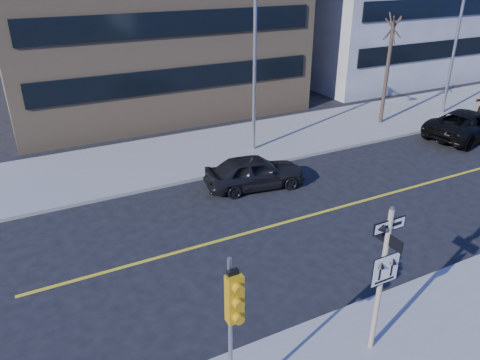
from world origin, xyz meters
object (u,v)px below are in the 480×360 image
parked_car_c (468,124)px  streetlight_a (257,60)px  sign_pole (382,274)px  streetlight_b (460,39)px  parked_car_a (255,172)px  traffic_signal (234,311)px  street_tree_west (393,30)px

parked_car_c → streetlight_a: size_ratio=0.71×
sign_pole → parked_car_c: sign_pole is taller
sign_pole → streetlight_b: 22.48m
parked_car_c → sign_pole: bearing=112.6°
sign_pole → streetlight_b: streetlight_b is taller
parked_car_a → parked_car_c: parked_car_c is taller
parked_car_a → parked_car_c: (13.73, 0.09, 0.05)m
streetlight_b → traffic_signal: bearing=-148.6°
parked_car_a → street_tree_west: bearing=-61.1°
streetlight_b → streetlight_a: bearing=180.0°
sign_pole → parked_car_a: bearing=78.5°
sign_pole → street_tree_west: bearing=46.7°
street_tree_west → traffic_signal: bearing=-140.6°
parked_car_a → streetlight_b: bearing=-68.9°
traffic_signal → streetlight_a: streetlight_a is taller
streetlight_b → street_tree_west: streetlight_b is taller
sign_pole → traffic_signal: sign_pole is taller
streetlight_a → streetlight_b: size_ratio=1.00×
parked_car_a → streetlight_a: (2.02, 3.52, 4.01)m
parked_car_c → streetlight_b: (2.29, 3.43, 3.96)m
parked_car_c → streetlight_b: bearing=-43.2°
streetlight_a → traffic_signal: bearing=-120.8°
sign_pole → street_tree_west: size_ratio=0.64×
streetlight_a → parked_car_c: bearing=-16.3°
parked_car_c → street_tree_west: size_ratio=0.90×
parked_car_c → streetlight_a: bearing=64.2°
parked_car_c → street_tree_west: (-2.71, 3.97, 4.73)m
traffic_signal → parked_car_c: size_ratio=0.70×
sign_pole → streetlight_a: bearing=73.2°
parked_car_a → streetlight_b: (16.02, 3.52, 4.01)m
sign_pole → parked_car_a: size_ratio=0.93×
sign_pole → streetlight_b: (18.00, 13.27, 2.32)m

